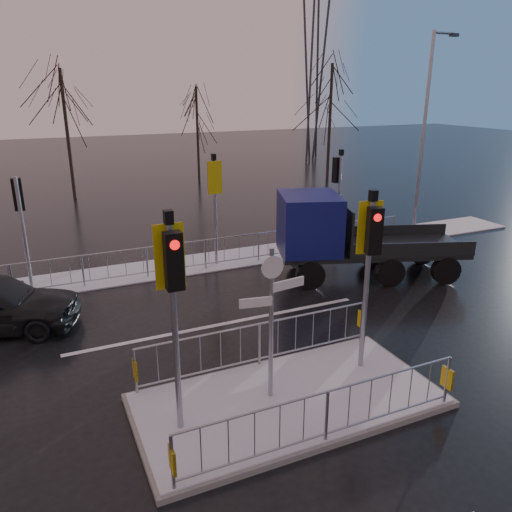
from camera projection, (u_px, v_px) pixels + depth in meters
name	position (u px, v px, depth m)	size (l,w,h in m)	color
ground	(288.00, 403.00, 9.91)	(120.00, 120.00, 0.00)	black
snow_verge	(173.00, 267.00, 17.33)	(30.00, 2.00, 0.04)	white
lane_markings	(296.00, 412.00, 9.62)	(8.00, 11.38, 0.01)	silver
traffic_island	(288.00, 386.00, 9.79)	(6.00, 3.04, 4.15)	slate
far_kerb_fixtures	(184.00, 242.00, 16.68)	(18.00, 0.65, 3.83)	#979BA4
flatbed_truck	(335.00, 234.00, 16.05)	(6.36, 4.01, 2.77)	black
tree_far_a	(64.00, 109.00, 26.57)	(3.75, 3.75, 7.08)	black
tree_far_b	(197.00, 116.00, 31.61)	(3.25, 3.25, 6.14)	black
tree_far_c	(331.00, 100.00, 31.82)	(4.00, 4.00, 7.55)	black
street_lamp_right	(425.00, 128.00, 19.94)	(1.25, 0.18, 8.00)	#979BA4
pylon_wires	(304.00, 18.00, 38.81)	(70.00, 2.38, 19.97)	#2D3033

